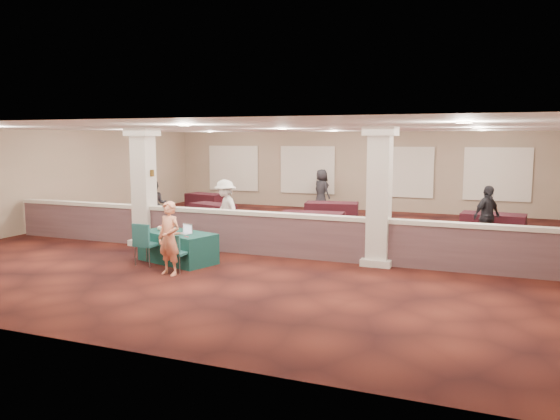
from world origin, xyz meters
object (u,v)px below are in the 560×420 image
at_px(conf_chair_main, 175,250).
at_px(far_table_back_left, 206,202).
at_px(near_table, 178,247).
at_px(attendee_a, 155,204).
at_px(attendee_c, 487,216).
at_px(far_table_front_left, 213,213).
at_px(far_table_back_right, 493,226).
at_px(attendee_b, 225,210).
at_px(attendee_d, 322,190).
at_px(far_table_front_center, 312,225).
at_px(far_table_back_center, 332,213).
at_px(far_table_front_right, 538,245).
at_px(woman, 169,238).
at_px(conf_chair_side, 145,241).

xyz_separation_m(conf_chair_main, far_table_back_left, (-4.61, 9.53, -0.17)).
bearing_deg(near_table, attendee_a, 147.51).
bearing_deg(attendee_c, far_table_front_left, 119.01).
xyz_separation_m(far_table_back_right, attendee_a, (-10.30, -2.26, 0.42)).
relative_size(attendee_b, attendee_d, 1.04).
bearing_deg(near_table, far_table_back_right, 58.95).
height_order(attendee_b, attendee_c, attendee_b).
xyz_separation_m(far_table_front_center, far_table_back_center, (-0.23, 2.87, -0.01)).
distance_m(conf_chair_main, far_table_front_right, 8.60).
xyz_separation_m(conf_chair_main, attendee_d, (-0.06, 10.91, 0.34)).
bearing_deg(far_table_back_center, near_table, -103.64).
height_order(near_table, attendee_a, attendee_a).
bearing_deg(conf_chair_main, attendee_b, 100.72).
relative_size(near_table, far_table_back_center, 1.04).
relative_size(far_table_front_center, attendee_c, 1.11).
distance_m(near_table, far_table_back_right, 9.32).
distance_m(far_table_back_right, attendee_d, 7.56).
xyz_separation_m(woman, far_table_front_right, (7.50, 4.41, -0.42)).
bearing_deg(attendee_d, far_table_back_right, -174.69).
relative_size(far_table_back_center, attendee_d, 1.06).
distance_m(woman, attendee_a, 6.35).
distance_m(far_table_back_left, attendee_d, 4.77).
relative_size(conf_chair_side, far_table_front_left, 0.62).
distance_m(far_table_back_center, attendee_d, 3.21).
bearing_deg(near_table, attendee_b, 112.50).
distance_m(conf_chair_side, far_table_front_left, 6.73).
bearing_deg(far_table_front_right, far_table_front_left, 165.87).
distance_m(far_table_back_left, attendee_a, 4.76).
xyz_separation_m(conf_chair_side, far_table_front_left, (-1.79, 6.49, -0.26)).
height_order(far_table_front_left, attendee_d, attendee_d).
bearing_deg(attendee_d, far_table_front_right, 174.01).
height_order(far_table_back_left, attendee_a, attendee_a).
xyz_separation_m(far_table_front_center, far_table_back_right, (5.00, 1.97, -0.01)).
height_order(conf_chair_side, far_table_front_right, conf_chair_side).
xyz_separation_m(far_table_back_right, attendee_d, (-6.52, 3.80, 0.48)).
relative_size(far_table_front_center, attendee_b, 1.06).
xyz_separation_m(conf_chair_main, attendee_a, (-3.84, 4.85, 0.28)).
distance_m(conf_chair_side, far_table_back_right, 10.09).
bearing_deg(attendee_c, woman, 169.20).
xyz_separation_m(far_table_front_left, attendee_b, (2.02, -2.89, 0.55)).
xyz_separation_m(near_table, far_table_back_right, (6.95, 6.20, 0.00)).
distance_m(far_table_back_right, attendee_b, 7.92).
xyz_separation_m(conf_chair_main, attendee_b, (-0.78, 3.91, 0.37)).
xyz_separation_m(far_table_back_right, attendee_c, (-0.16, -1.52, 0.48)).
bearing_deg(woman, near_table, 126.68).
bearing_deg(far_table_back_left, conf_chair_main, -64.21).
distance_m(conf_chair_side, attendee_a, 5.35).
xyz_separation_m(far_table_back_left, attendee_d, (4.54, 1.38, 0.51)).
distance_m(far_table_back_center, attendee_a, 5.98).
relative_size(conf_chair_side, attendee_b, 0.57).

